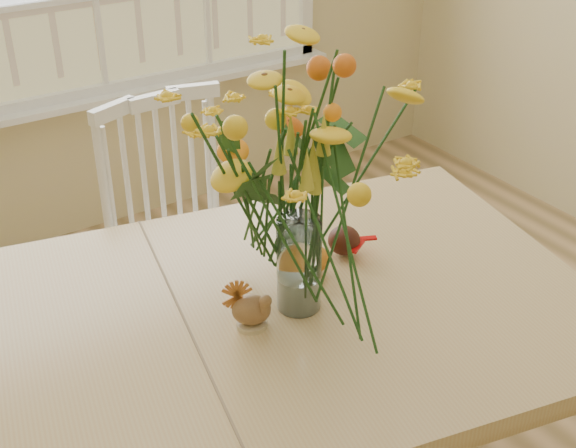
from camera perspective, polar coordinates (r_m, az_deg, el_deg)
dining_table at (r=2.04m, az=0.31°, el=-7.86°), size 1.73×1.38×0.83m
windsor_chair at (r=2.80m, az=-8.09°, el=-0.42°), size 0.50×0.48×1.04m
flower_vase at (r=1.77m, az=0.88°, el=3.77°), size 0.52×0.52×0.62m
pumpkin at (r=2.07m, az=1.74°, el=-2.70°), size 0.10×0.10×0.08m
turkey_figurine at (r=1.87m, az=-2.73°, el=-6.39°), size 0.12×0.11×0.12m
dark_gourd at (r=2.15m, az=4.17°, el=-1.31°), size 0.12×0.09×0.08m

